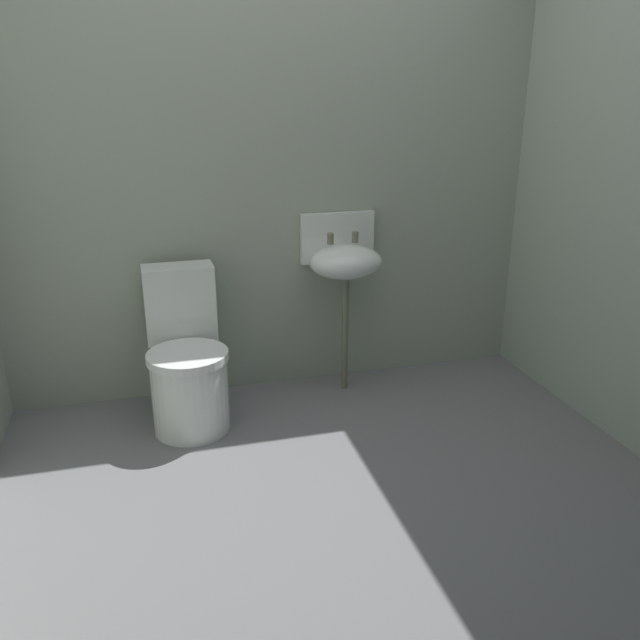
# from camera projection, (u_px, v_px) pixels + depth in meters

# --- Properties ---
(ground_plane) EXTENTS (3.32, 2.82, 0.08)m
(ground_plane) POSITION_uv_depth(u_px,v_px,m) (339.00, 507.00, 2.76)
(ground_plane) COLOR slate
(wall_back) EXTENTS (3.32, 0.10, 2.27)m
(wall_back) POSITION_uv_depth(u_px,v_px,m) (273.00, 186.00, 3.50)
(wall_back) COLOR #94A18E
(wall_back) RESTS_ON ground
(toilet_near_wall) EXTENTS (0.41, 0.59, 0.78)m
(toilet_near_wall) POSITION_uv_depth(u_px,v_px,m) (187.00, 364.00, 3.28)
(toilet_near_wall) COLOR white
(toilet_near_wall) RESTS_ON ground
(sink) EXTENTS (0.42, 0.35, 0.99)m
(sink) POSITION_uv_depth(u_px,v_px,m) (344.00, 260.00, 3.52)
(sink) COLOR #696A51
(sink) RESTS_ON ground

